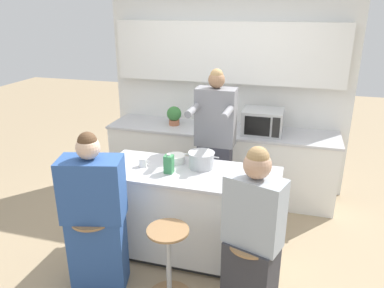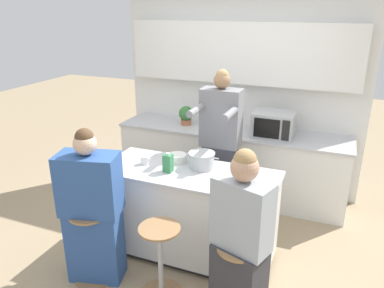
{
  "view_description": "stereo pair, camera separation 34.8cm",
  "coord_description": "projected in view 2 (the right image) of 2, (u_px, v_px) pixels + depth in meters",
  "views": [
    {
      "loc": [
        0.9,
        -3.07,
        2.39
      ],
      "look_at": [
        0.0,
        0.07,
        1.17
      ],
      "focal_mm": 35.0,
      "sensor_mm": 36.0,
      "label": 1
    },
    {
      "loc": [
        1.23,
        -2.96,
        2.39
      ],
      "look_at": [
        0.0,
        0.07,
        1.17
      ],
      "focal_mm": 35.0,
      "sensor_mm": 36.0,
      "label": 2
    }
  ],
  "objects": [
    {
      "name": "cooking_pot",
      "position": [
        202.0,
        160.0,
        3.57
      ],
      "size": [
        0.34,
        0.26,
        0.15
      ],
      "color": "#B7BABC",
      "rests_on": "kitchen_island"
    },
    {
      "name": "microwave",
      "position": [
        273.0,
        124.0,
        4.48
      ],
      "size": [
        0.48,
        0.4,
        0.3
      ],
      "color": "#B2B5B7",
      "rests_on": "back_counter"
    },
    {
      "name": "person_seated_near",
      "position": [
        240.0,
        248.0,
        2.81
      ],
      "size": [
        0.48,
        0.37,
        1.47
      ],
      "rotation": [
        0.0,
        0.0,
        -0.32
      ],
      "color": "#333338",
      "rests_on": "ground_plane"
    },
    {
      "name": "ground_plane",
      "position": [
        189.0,
        253.0,
        3.84
      ],
      "size": [
        16.0,
        16.0,
        0.0
      ],
      "primitive_type": "plane",
      "color": "tan"
    },
    {
      "name": "kitchen_island",
      "position": [
        189.0,
        213.0,
        3.67
      ],
      "size": [
        1.69,
        0.69,
        0.92
      ],
      "color": "black",
      "rests_on": "ground_plane"
    },
    {
      "name": "bar_stool_rightmost",
      "position": [
        238.0,
        282.0,
        2.92
      ],
      "size": [
        0.38,
        0.38,
        0.68
      ],
      "color": "#997047",
      "rests_on": "ground_plane"
    },
    {
      "name": "bar_stool_center",
      "position": [
        160.0,
        261.0,
        3.16
      ],
      "size": [
        0.38,
        0.38,
        0.68
      ],
      "color": "#997047",
      "rests_on": "ground_plane"
    },
    {
      "name": "potted_plant",
      "position": [
        186.0,
        115.0,
        4.92
      ],
      "size": [
        0.19,
        0.19,
        0.25
      ],
      "color": "#A86042",
      "rests_on": "back_counter"
    },
    {
      "name": "person_wrapped_blanket",
      "position": [
        92.0,
        212.0,
        3.28
      ],
      "size": [
        0.57,
        0.4,
        1.45
      ],
      "rotation": [
        0.0,
        0.0,
        0.25
      ],
      "color": "#2D5193",
      "rests_on": "ground_plane"
    },
    {
      "name": "fruit_bowl",
      "position": [
        241.0,
        182.0,
        3.22
      ],
      "size": [
        0.21,
        0.21,
        0.07
      ],
      "color": "white",
      "rests_on": "kitchen_island"
    },
    {
      "name": "banana_bunch",
      "position": [
        114.0,
        163.0,
        3.63
      ],
      "size": [
        0.17,
        0.12,
        0.06
      ],
      "color": "yellow",
      "rests_on": "kitchen_island"
    },
    {
      "name": "bar_stool_leftmost",
      "position": [
        92.0,
        245.0,
        3.37
      ],
      "size": [
        0.38,
        0.38,
        0.68
      ],
      "color": "#997047",
      "rests_on": "ground_plane"
    },
    {
      "name": "mixing_bowl_steel",
      "position": [
        177.0,
        158.0,
        3.73
      ],
      "size": [
        0.19,
        0.19,
        0.07
      ],
      "color": "white",
      "rests_on": "kitchen_island"
    },
    {
      "name": "back_counter",
      "position": [
        230.0,
        162.0,
        4.9
      ],
      "size": [
        2.93,
        0.65,
        0.89
      ],
      "color": "white",
      "rests_on": "ground_plane"
    },
    {
      "name": "juice_carton",
      "position": [
        168.0,
        163.0,
        3.48
      ],
      "size": [
        0.08,
        0.08,
        0.19
      ],
      "color": "#38844C",
      "rests_on": "kitchen_island"
    },
    {
      "name": "coffee_cup_near",
      "position": [
        144.0,
        160.0,
        3.66
      ],
      "size": [
        0.11,
        0.08,
        0.08
      ],
      "color": "white",
      "rests_on": "kitchen_island"
    },
    {
      "name": "person_cooking",
      "position": [
        220.0,
        153.0,
        4.04
      ],
      "size": [
        0.42,
        0.56,
        1.78
      ],
      "rotation": [
        0.0,
        0.0,
        0.0
      ],
      "color": "#383842",
      "rests_on": "ground_plane"
    },
    {
      "name": "wall_back",
      "position": [
        240.0,
        75.0,
        4.79
      ],
      "size": [
        3.16,
        0.22,
        2.7
      ],
      "color": "silver",
      "rests_on": "ground_plane"
    }
  ]
}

